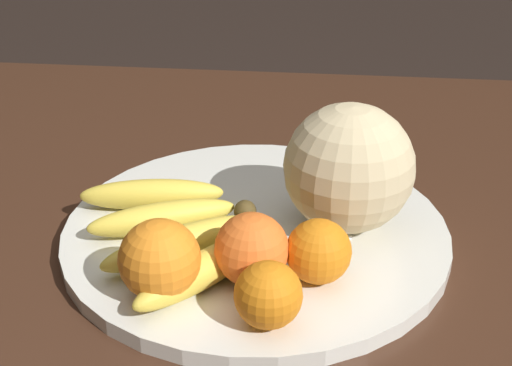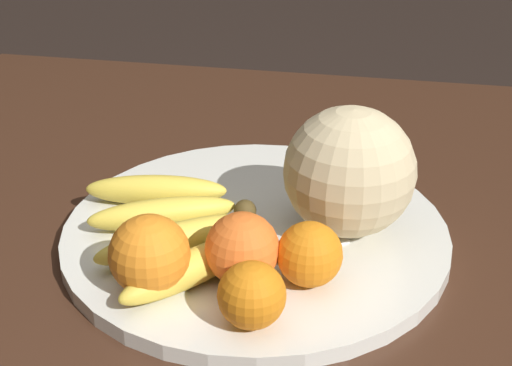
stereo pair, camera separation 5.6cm
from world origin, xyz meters
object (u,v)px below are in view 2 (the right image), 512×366
melon (349,172)px  banana_bunch (172,226)px  fruit_bowl (256,230)px  orange_back_left (242,249)px  kitchen_table (309,314)px  orange_front_right (310,254)px  produce_tag (302,247)px  orange_front_left (150,255)px  orange_mid_center (252,295)px

melon → banana_bunch: (0.17, 0.06, -0.05)m
fruit_bowl → orange_back_left: bearing=93.8°
kitchen_table → fruit_bowl: (0.06, -0.00, 0.10)m
kitchen_table → banana_bunch: size_ratio=5.44×
orange_front_right → produce_tag: orange_front_right is taller
melon → orange_back_left: (0.09, 0.11, -0.03)m
kitchen_table → orange_front_left: size_ratio=17.36×
kitchen_table → melon: size_ratio=9.59×
orange_mid_center → orange_back_left: orange_back_left is taller
banana_bunch → orange_back_left: size_ratio=3.43×
melon → orange_front_right: size_ratio=2.19×
orange_back_left → orange_front_left: bearing=20.1°
orange_front_left → produce_tag: orange_front_left is taller
banana_bunch → orange_front_right: (-0.15, 0.05, 0.01)m
banana_bunch → orange_mid_center: (-0.10, 0.11, 0.01)m
orange_front_right → orange_mid_center: bearing=59.5°
kitchen_table → orange_back_left: orange_back_left is taller
orange_front_right → produce_tag: 0.06m
banana_bunch → orange_front_left: 0.09m
kitchen_table → produce_tag: (0.01, 0.03, 0.11)m
orange_front_left → orange_back_left: 0.08m
fruit_bowl → melon: size_ratio=3.02×
produce_tag → orange_mid_center: bearing=40.1°
fruit_bowl → orange_front_right: (-0.07, 0.09, 0.04)m
orange_back_left → melon: bearing=-128.5°
banana_bunch → orange_front_right: size_ratio=3.87×
orange_front_right → orange_mid_center: orange_front_right is taller
fruit_bowl → orange_back_left: orange_back_left is taller
orange_front_right → orange_back_left: bearing=8.3°
melon → kitchen_table: bearing=21.4°
kitchen_table → produce_tag: bearing=77.6°
melon → orange_back_left: melon is taller
orange_back_left → produce_tag: orange_back_left is taller
fruit_bowl → melon: melon is taller
banana_bunch → kitchen_table: bearing=166.8°
fruit_bowl → orange_mid_center: 0.17m
melon → produce_tag: bearing=48.6°
fruit_bowl → orange_mid_center: bearing=99.7°
kitchen_table → banana_bunch: (0.14, 0.04, 0.13)m
orange_back_left → orange_front_right: bearing=-171.7°
fruit_bowl → orange_front_right: orange_front_right is taller
orange_mid_center → banana_bunch: bearing=-47.3°
kitchen_table → orange_front_left: bearing=43.3°
kitchen_table → orange_back_left: 0.18m
banana_bunch → orange_back_left: orange_back_left is taller
melon → orange_front_right: (0.03, 0.10, -0.04)m
banana_bunch → orange_mid_center: size_ratio=4.02×
orange_front_right → produce_tag: size_ratio=0.65×
banana_bunch → produce_tag: 0.13m
fruit_bowl → produce_tag: produce_tag is taller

